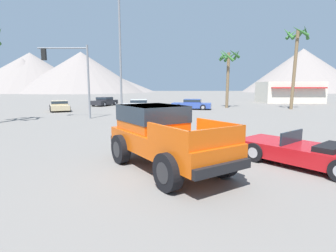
{
  "coord_description": "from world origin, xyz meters",
  "views": [
    {
      "loc": [
        0.17,
        -8.3,
        2.61
      ],
      "look_at": [
        0.05,
        0.76,
        1.25
      ],
      "focal_mm": 28.0,
      "sensor_mm": 36.0,
      "label": 1
    }
  ],
  "objects_px": {
    "parked_car_white": "(140,105)",
    "traffic_light_main": "(69,68)",
    "street_lamp_post": "(120,47)",
    "parked_car_blue": "(192,104)",
    "parked_car_dark": "(104,101)",
    "orange_pickup_truck": "(162,133)",
    "palm_tree_leaning": "(229,64)",
    "palm_tree_tall": "(296,49)",
    "red_convertible_car": "(306,153)",
    "parked_car_tan": "(59,106)"
  },
  "relations": [
    {
      "from": "orange_pickup_truck",
      "to": "palm_tree_tall",
      "type": "relative_size",
      "value": 0.56
    },
    {
      "from": "parked_car_white",
      "to": "traffic_light_main",
      "type": "bearing_deg",
      "value": -35.57
    },
    {
      "from": "orange_pickup_truck",
      "to": "parked_car_tan",
      "type": "xyz_separation_m",
      "value": [
        -11.88,
        19.94,
        -0.56
      ]
    },
    {
      "from": "palm_tree_tall",
      "to": "parked_car_dark",
      "type": "bearing_deg",
      "value": 166.4
    },
    {
      "from": "parked_car_tan",
      "to": "palm_tree_tall",
      "type": "relative_size",
      "value": 0.48
    },
    {
      "from": "red_convertible_car",
      "to": "parked_car_dark",
      "type": "relative_size",
      "value": 0.99
    },
    {
      "from": "parked_car_blue",
      "to": "palm_tree_leaning",
      "type": "xyz_separation_m",
      "value": [
        4.63,
        2.37,
        4.8
      ]
    },
    {
      "from": "parked_car_dark",
      "to": "palm_tree_leaning",
      "type": "xyz_separation_m",
      "value": [
        16.34,
        -3.27,
        4.8
      ]
    },
    {
      "from": "orange_pickup_truck",
      "to": "parked_car_dark",
      "type": "relative_size",
      "value": 1.15
    },
    {
      "from": "red_convertible_car",
      "to": "palm_tree_tall",
      "type": "bearing_deg",
      "value": 26.03
    },
    {
      "from": "red_convertible_car",
      "to": "parked_car_white",
      "type": "relative_size",
      "value": 1.02
    },
    {
      "from": "parked_car_white",
      "to": "parked_car_blue",
      "type": "bearing_deg",
      "value": 97.06
    },
    {
      "from": "parked_car_dark",
      "to": "parked_car_blue",
      "type": "bearing_deg",
      "value": 175.06
    },
    {
      "from": "orange_pickup_truck",
      "to": "red_convertible_car",
      "type": "height_order",
      "value": "orange_pickup_truck"
    },
    {
      "from": "traffic_light_main",
      "to": "parked_car_tan",
      "type": "bearing_deg",
      "value": -59.93
    },
    {
      "from": "parked_car_dark",
      "to": "street_lamp_post",
      "type": "relative_size",
      "value": 0.51
    },
    {
      "from": "palm_tree_tall",
      "to": "parked_car_white",
      "type": "bearing_deg",
      "value": -176.02
    },
    {
      "from": "traffic_light_main",
      "to": "palm_tree_tall",
      "type": "bearing_deg",
      "value": -157.92
    },
    {
      "from": "parked_car_tan",
      "to": "street_lamp_post",
      "type": "bearing_deg",
      "value": 104.13
    },
    {
      "from": "palm_tree_tall",
      "to": "orange_pickup_truck",
      "type": "bearing_deg",
      "value": -122.73
    },
    {
      "from": "street_lamp_post",
      "to": "palm_tree_tall",
      "type": "bearing_deg",
      "value": 36.26
    },
    {
      "from": "red_convertible_car",
      "to": "orange_pickup_truck",
      "type": "bearing_deg",
      "value": 141.17
    },
    {
      "from": "parked_car_blue",
      "to": "palm_tree_tall",
      "type": "distance_m",
      "value": 13.18
    },
    {
      "from": "street_lamp_post",
      "to": "parked_car_tan",
      "type": "bearing_deg",
      "value": 130.06
    },
    {
      "from": "parked_car_blue",
      "to": "traffic_light_main",
      "type": "distance_m",
      "value": 14.44
    },
    {
      "from": "parked_car_dark",
      "to": "street_lamp_post",
      "type": "height_order",
      "value": "street_lamp_post"
    },
    {
      "from": "parked_car_blue",
      "to": "parked_car_dark",
      "type": "relative_size",
      "value": 1.06
    },
    {
      "from": "red_convertible_car",
      "to": "palm_tree_leaning",
      "type": "distance_m",
      "value": 25.1
    },
    {
      "from": "red_convertible_car",
      "to": "street_lamp_post",
      "type": "xyz_separation_m",
      "value": [
        -7.87,
        9.34,
        4.75
      ]
    },
    {
      "from": "red_convertible_car",
      "to": "street_lamp_post",
      "type": "height_order",
      "value": "street_lamp_post"
    },
    {
      "from": "orange_pickup_truck",
      "to": "parked_car_blue",
      "type": "bearing_deg",
      "value": 49.02
    },
    {
      "from": "parked_car_blue",
      "to": "street_lamp_post",
      "type": "xyz_separation_m",
      "value": [
        -5.79,
        -12.77,
        4.58
      ]
    },
    {
      "from": "orange_pickup_truck",
      "to": "parked_car_blue",
      "type": "relative_size",
      "value": 1.08
    },
    {
      "from": "street_lamp_post",
      "to": "palm_tree_leaning",
      "type": "bearing_deg",
      "value": 55.44
    },
    {
      "from": "palm_tree_tall",
      "to": "palm_tree_leaning",
      "type": "height_order",
      "value": "palm_tree_tall"
    },
    {
      "from": "parked_car_tan",
      "to": "parked_car_white",
      "type": "height_order",
      "value": "parked_car_white"
    },
    {
      "from": "parked_car_blue",
      "to": "parked_car_white",
      "type": "relative_size",
      "value": 1.09
    },
    {
      "from": "orange_pickup_truck",
      "to": "palm_tree_leaning",
      "type": "distance_m",
      "value": 26.04
    },
    {
      "from": "orange_pickup_truck",
      "to": "parked_car_tan",
      "type": "height_order",
      "value": "orange_pickup_truck"
    },
    {
      "from": "parked_car_blue",
      "to": "orange_pickup_truck",
      "type": "bearing_deg",
      "value": -175.72
    },
    {
      "from": "red_convertible_car",
      "to": "parked_car_white",
      "type": "distance_m",
      "value": 22.38
    },
    {
      "from": "parked_car_dark",
      "to": "palm_tree_leaning",
      "type": "bearing_deg",
      "value": -170.55
    },
    {
      "from": "orange_pickup_truck",
      "to": "parked_car_blue",
      "type": "distance_m",
      "value": 22.43
    },
    {
      "from": "palm_tree_tall",
      "to": "traffic_light_main",
      "type": "bearing_deg",
      "value": -157.92
    },
    {
      "from": "street_lamp_post",
      "to": "parked_car_blue",
      "type": "bearing_deg",
      "value": 65.61
    },
    {
      "from": "palm_tree_leaning",
      "to": "traffic_light_main",
      "type": "bearing_deg",
      "value": -143.3
    },
    {
      "from": "red_convertible_car",
      "to": "traffic_light_main",
      "type": "distance_m",
      "value": 18.64
    },
    {
      "from": "orange_pickup_truck",
      "to": "palm_tree_leaning",
      "type": "height_order",
      "value": "palm_tree_leaning"
    },
    {
      "from": "street_lamp_post",
      "to": "palm_tree_tall",
      "type": "xyz_separation_m",
      "value": [
        17.4,
        12.76,
        1.65
      ]
    },
    {
      "from": "parked_car_white",
      "to": "street_lamp_post",
      "type": "xyz_separation_m",
      "value": [
        0.18,
        -11.54,
        4.58
      ]
    }
  ]
}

